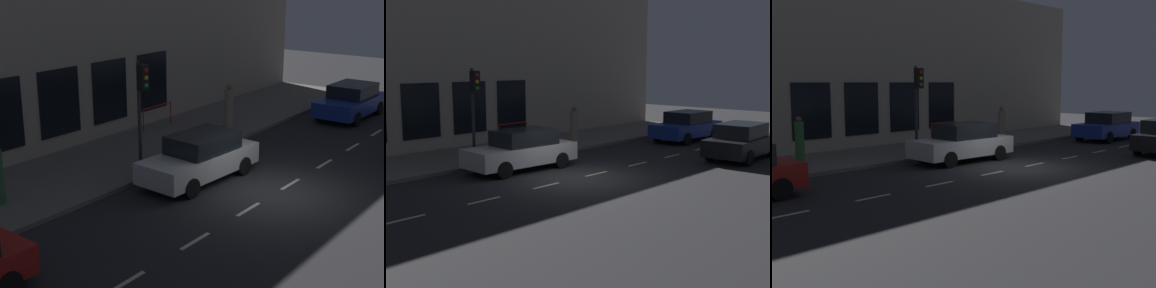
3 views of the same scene
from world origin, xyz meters
TOP-DOWN VIEW (x-y plane):
  - ground_plane at (0.00, 0.00)m, footprint 60.00×60.00m
  - sidewalk at (6.25, 0.00)m, footprint 4.50×32.00m
  - building_facade at (8.80, -0.00)m, footprint 0.65×32.00m
  - lane_centre_line at (0.00, -1.00)m, footprint 0.12×27.20m
  - traffic_light at (4.31, 1.37)m, footprint 0.47×0.32m
  - parked_car_1 at (-2.61, -7.61)m, footprint 2.06×4.35m
  - parked_car_2 at (2.62, 0.43)m, footprint 2.02×4.53m
  - parked_car_3 at (2.01, -10.71)m, footprint 2.04×4.39m
  - pedestrian_0 at (5.50, -5.58)m, footprint 0.44×0.44m
  - red_railing at (7.75, -3.40)m, footprint 0.05×1.86m

SIDE VIEW (x-z plane):
  - ground_plane at x=0.00m, z-range 0.00..0.00m
  - lane_centre_line at x=0.00m, z-range 0.00..0.01m
  - sidewalk at x=6.25m, z-range 0.00..0.15m
  - parked_car_1 at x=-2.61m, z-range 0.00..1.58m
  - parked_car_2 at x=2.62m, z-range 0.00..1.58m
  - parked_car_3 at x=2.01m, z-range 0.00..1.58m
  - red_railing at x=7.75m, z-range 0.37..1.34m
  - pedestrian_0 at x=5.50m, z-range 0.08..1.92m
  - traffic_light at x=4.31m, z-range 0.96..4.76m
  - building_facade at x=8.80m, z-range -0.01..8.44m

